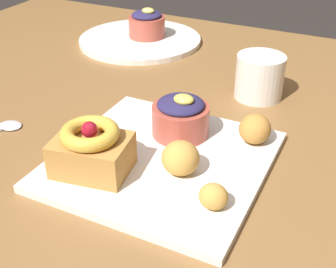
{
  "coord_description": "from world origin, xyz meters",
  "views": [
    {
      "loc": [
        0.22,
        -0.57,
        1.11
      ],
      "look_at": [
        -0.02,
        -0.08,
        0.77
      ],
      "focal_mm": 47.79,
      "sensor_mm": 36.0,
      "label": 1
    }
  ],
  "objects_px": {
    "fritter_middle": "(254,130)",
    "back_ramekin": "(147,24)",
    "fritter_back": "(180,158)",
    "fritter_front": "(213,196)",
    "cake_slice": "(92,150)",
    "front_plate": "(162,161)",
    "coffee_mug": "(260,77)",
    "berry_ramekin": "(181,116)",
    "back_plate": "(140,40)"
  },
  "relations": [
    {
      "from": "fritter_middle",
      "to": "back_ramekin",
      "type": "height_order",
      "value": "back_ramekin"
    },
    {
      "from": "fritter_back",
      "to": "fritter_middle",
      "type": "bearing_deg",
      "value": 60.1
    },
    {
      "from": "fritter_front",
      "to": "fritter_back",
      "type": "bearing_deg",
      "value": 144.18
    },
    {
      "from": "cake_slice",
      "to": "front_plate",
      "type": "bearing_deg",
      "value": 44.59
    },
    {
      "from": "fritter_middle",
      "to": "coffee_mug",
      "type": "bearing_deg",
      "value": 103.95
    },
    {
      "from": "cake_slice",
      "to": "back_ramekin",
      "type": "xyz_separation_m",
      "value": [
        -0.19,
        0.51,
        -0.0
      ]
    },
    {
      "from": "coffee_mug",
      "to": "cake_slice",
      "type": "bearing_deg",
      "value": -111.16
    },
    {
      "from": "berry_ramekin",
      "to": "back_plate",
      "type": "distance_m",
      "value": 0.45
    },
    {
      "from": "fritter_front",
      "to": "fritter_middle",
      "type": "xyz_separation_m",
      "value": [
        0.0,
        0.16,
        0.01
      ]
    },
    {
      "from": "cake_slice",
      "to": "fritter_middle",
      "type": "relative_size",
      "value": 2.23
    },
    {
      "from": "fritter_back",
      "to": "back_plate",
      "type": "distance_m",
      "value": 0.55
    },
    {
      "from": "cake_slice",
      "to": "coffee_mug",
      "type": "height_order",
      "value": "cake_slice"
    },
    {
      "from": "fritter_middle",
      "to": "back_ramekin",
      "type": "bearing_deg",
      "value": 136.64
    },
    {
      "from": "back_ramekin",
      "to": "fritter_middle",
      "type": "bearing_deg",
      "value": -43.36
    },
    {
      "from": "fritter_back",
      "to": "coffee_mug",
      "type": "distance_m",
      "value": 0.29
    },
    {
      "from": "fritter_middle",
      "to": "coffee_mug",
      "type": "height_order",
      "value": "coffee_mug"
    },
    {
      "from": "berry_ramekin",
      "to": "coffee_mug",
      "type": "relative_size",
      "value": 1.0
    },
    {
      "from": "fritter_front",
      "to": "coffee_mug",
      "type": "height_order",
      "value": "coffee_mug"
    },
    {
      "from": "fritter_back",
      "to": "coffee_mug",
      "type": "relative_size",
      "value": 0.59
    },
    {
      "from": "fritter_middle",
      "to": "cake_slice",
      "type": "bearing_deg",
      "value": -136.98
    },
    {
      "from": "front_plate",
      "to": "berry_ramekin",
      "type": "height_order",
      "value": "berry_ramekin"
    },
    {
      "from": "front_plate",
      "to": "fritter_middle",
      "type": "relative_size",
      "value": 5.82
    },
    {
      "from": "cake_slice",
      "to": "berry_ramekin",
      "type": "relative_size",
      "value": 1.26
    },
    {
      "from": "back_ramekin",
      "to": "back_plate",
      "type": "bearing_deg",
      "value": -129.61
    },
    {
      "from": "berry_ramekin",
      "to": "back_plate",
      "type": "xyz_separation_m",
      "value": [
        -0.27,
        0.36,
        -0.04
      ]
    },
    {
      "from": "berry_ramekin",
      "to": "fritter_middle",
      "type": "distance_m",
      "value": 0.11
    },
    {
      "from": "cake_slice",
      "to": "back_ramekin",
      "type": "height_order",
      "value": "cake_slice"
    },
    {
      "from": "berry_ramekin",
      "to": "back_ramekin",
      "type": "height_order",
      "value": "back_ramekin"
    },
    {
      "from": "cake_slice",
      "to": "fritter_middle",
      "type": "distance_m",
      "value": 0.24
    },
    {
      "from": "back_ramekin",
      "to": "cake_slice",
      "type": "bearing_deg",
      "value": -69.3
    },
    {
      "from": "fritter_front",
      "to": "back_ramekin",
      "type": "bearing_deg",
      "value": 125.7
    },
    {
      "from": "front_plate",
      "to": "coffee_mug",
      "type": "distance_m",
      "value": 0.28
    },
    {
      "from": "fritter_front",
      "to": "fritter_back",
      "type": "distance_m",
      "value": 0.08
    },
    {
      "from": "cake_slice",
      "to": "fritter_middle",
      "type": "xyz_separation_m",
      "value": [
        0.18,
        0.16,
        -0.01
      ]
    },
    {
      "from": "fritter_middle",
      "to": "back_plate",
      "type": "xyz_separation_m",
      "value": [
        -0.38,
        0.34,
        -0.03
      ]
    },
    {
      "from": "back_plate",
      "to": "back_ramekin",
      "type": "xyz_separation_m",
      "value": [
        0.01,
        0.01,
        0.04
      ]
    },
    {
      "from": "fritter_front",
      "to": "fritter_back",
      "type": "height_order",
      "value": "fritter_back"
    },
    {
      "from": "cake_slice",
      "to": "back_plate",
      "type": "relative_size",
      "value": 0.38
    },
    {
      "from": "fritter_front",
      "to": "berry_ramekin",
      "type": "bearing_deg",
      "value": 127.76
    },
    {
      "from": "cake_slice",
      "to": "coffee_mug",
      "type": "distance_m",
      "value": 0.37
    },
    {
      "from": "fritter_front",
      "to": "fritter_back",
      "type": "xyz_separation_m",
      "value": [
        -0.07,
        0.05,
        0.01
      ]
    },
    {
      "from": "fritter_middle",
      "to": "berry_ramekin",
      "type": "bearing_deg",
      "value": -167.54
    },
    {
      "from": "front_plate",
      "to": "fritter_back",
      "type": "bearing_deg",
      "value": -28.81
    },
    {
      "from": "back_plate",
      "to": "coffee_mug",
      "type": "bearing_deg",
      "value": -25.08
    },
    {
      "from": "front_plate",
      "to": "back_plate",
      "type": "xyz_separation_m",
      "value": [
        -0.28,
        0.43,
        0.0
      ]
    },
    {
      "from": "cake_slice",
      "to": "back_plate",
      "type": "height_order",
      "value": "cake_slice"
    },
    {
      "from": "coffee_mug",
      "to": "front_plate",
      "type": "bearing_deg",
      "value": -102.82
    },
    {
      "from": "fritter_back",
      "to": "back_ramekin",
      "type": "height_order",
      "value": "back_ramekin"
    },
    {
      "from": "cake_slice",
      "to": "fritter_middle",
      "type": "height_order",
      "value": "cake_slice"
    },
    {
      "from": "berry_ramekin",
      "to": "coffee_mug",
      "type": "height_order",
      "value": "berry_ramekin"
    }
  ]
}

